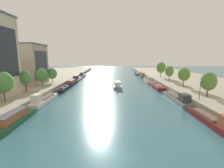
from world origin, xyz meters
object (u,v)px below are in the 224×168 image
tree_left_past_mid (42,75)px  tree_right_distant (161,68)px  moored_boat_left_far (44,100)px  moored_boat_left_upstream (78,79)px  moored_boat_left_end (15,119)px  tree_left_by_lamp (25,77)px  moored_boat_right_lone (142,76)px  tree_right_past_mid (170,71)px  lamppost_right_bank (200,89)px  moored_boat_left_near (83,76)px  moored_boat_right_end (156,86)px  moored_boat_right_upstream (211,120)px  moored_boat_right_gap_after (177,98)px  barge_midriver (116,84)px  tree_left_second (3,82)px  moored_boat_right_near (138,74)px  moored_boat_left_gap_after (64,89)px  moored_boat_right_midway (148,80)px  tree_right_third (184,74)px  moored_boat_left_lone (72,83)px  tree_left_nearest (52,74)px  tree_right_nearest (209,81)px

tree_left_past_mid → tree_right_distant: (51.19, 26.67, 0.88)m
moored_boat_left_far → moored_boat_left_upstream: bearing=89.7°
moored_boat_left_upstream → moored_boat_left_end: bearing=-89.8°
tree_left_by_lamp → moored_boat_right_lone: bearing=47.5°
tree_right_past_mid → lamppost_right_bank: size_ratio=1.40×
moored_boat_left_near → lamppost_right_bank: (40.55, -57.96, 3.48)m
moored_boat_right_end → tree_left_past_mid: size_ratio=2.46×
moored_boat_left_far → moored_boat_right_upstream: (37.05, -14.06, -0.02)m
moored_boat_left_end → moored_boat_left_upstream: size_ratio=0.82×
moored_boat_right_gap_after → tree_left_by_lamp: 45.17m
barge_midriver → tree_left_second: size_ratio=2.68×
moored_boat_right_gap_after → tree_right_past_mid: (6.78, 25.65, 5.36)m
moored_boat_left_upstream → moored_boat_left_near: moored_boat_left_near is taller
moored_boat_right_near → lamppost_right_bank: bearing=-86.8°
moored_boat_left_gap_after → lamppost_right_bank: size_ratio=2.15×
moored_boat_left_upstream → moored_boat_right_midway: size_ratio=1.04×
moored_boat_right_upstream → tree_right_third: tree_right_third is taller
moored_boat_right_gap_after → moored_boat_right_lone: 52.02m
barge_midriver → tree_left_by_lamp: tree_left_by_lamp is taller
barge_midriver → moored_boat_right_end: barge_midriver is taller
barge_midriver → moored_boat_right_near: 45.20m
moored_boat_left_upstream → tree_right_third: size_ratio=2.18×
tree_right_third → tree_left_by_lamp: bearing=-170.5°
moored_boat_right_end → tree_left_second: bearing=-148.1°
tree_right_distant → moored_boat_right_end: bearing=-112.2°
barge_midriver → moored_boat_left_end: bearing=-117.0°
moored_boat_right_end → tree_left_past_mid: bearing=-169.9°
tree_left_past_mid → tree_right_past_mid: 52.29m
tree_left_second → tree_right_third: size_ratio=1.06×
moored_boat_left_lone → tree_left_nearest: bearing=-149.0°
moored_boat_left_end → moored_boat_left_near: moored_boat_left_near is taller
moored_boat_left_end → moored_boat_left_near: bearing=90.1°
tree_left_past_mid → tree_left_nearest: tree_left_past_mid is taller
moored_boat_left_upstream → moored_boat_right_lone: size_ratio=1.33×
tree_right_distant → moored_boat_left_gap_after: bearing=-149.8°
moored_boat_right_end → tree_right_nearest: tree_right_nearest is taller
moored_boat_right_lone → tree_right_nearest: (7.33, -54.02, 5.06)m
moored_boat_left_near → moored_boat_right_end: (36.41, -32.89, -0.37)m
moored_boat_left_upstream → moored_boat_right_upstream: bearing=-56.6°
moored_boat_left_gap_after → moored_boat_right_lone: moored_boat_right_lone is taller
moored_boat_right_lone → tree_left_nearest: 53.12m
moored_boat_left_gap_after → tree_right_distant: size_ratio=1.30×
tree_right_distant → lamppost_right_bank: 44.18m
moored_boat_left_upstream → lamppost_right_bank: 60.36m
tree_left_past_mid → moored_boat_left_far: bearing=-65.5°
moored_boat_left_gap_after → moored_boat_right_end: (36.10, 6.65, -0.04)m
moored_boat_left_lone → tree_right_nearest: (43.85, -28.35, 4.97)m
moored_boat_right_end → moored_boat_right_midway: (0.65, 16.61, 0.27)m
moored_boat_left_far → moored_boat_right_midway: 54.08m
moored_boat_left_end → tree_right_nearest: (43.97, 13.48, 4.95)m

